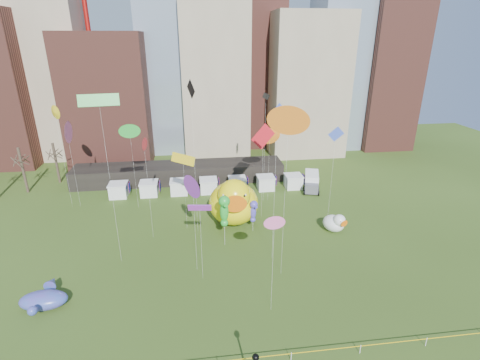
{
  "coord_description": "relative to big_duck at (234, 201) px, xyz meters",
  "views": [
    {
      "loc": [
        -1.08,
        -21.48,
        24.99
      ],
      "look_at": [
        3.17,
        10.91,
        12.0
      ],
      "focal_mm": 27.0,
      "sensor_mm": 36.0,
      "label": 1
    }
  ],
  "objects": [
    {
      "name": "small_duck",
      "position": [
        13.45,
        -4.16,
        -2.13
      ],
      "size": [
        3.71,
        4.04,
        2.82
      ],
      "rotation": [
        0.0,
        0.0,
        0.42
      ],
      "color": "white",
      "rests_on": "ground"
    },
    {
      "name": "kite_9",
      "position": [
        1.59,
        -18.16,
        6.21
      ],
      "size": [
        1.33,
        0.21,
        10.34
      ],
      "color": "silver",
      "rests_on": "ground"
    },
    {
      "name": "pavilion",
      "position": [
        -8.04,
        17.65,
        -1.82
      ],
      "size": [
        38.0,
        6.0,
        3.2
      ],
      "primitive_type": "cube",
      "color": "black",
      "rests_on": "ground"
    },
    {
      "name": "kite_1",
      "position": [
        -23.48,
        8.53,
        8.6
      ],
      "size": [
        0.63,
        3.14,
        13.59
      ],
      "color": "silver",
      "rests_on": "ground"
    },
    {
      "name": "kite_3",
      "position": [
        -14.36,
        7.1,
        8.83
      ],
      "size": [
        2.08,
        0.48,
        13.3
      ],
      "color": "silver",
      "rests_on": "ground"
    },
    {
      "name": "kite_10",
      "position": [
        5.69,
        7.12,
        13.28
      ],
      "size": [
        0.62,
        2.51,
        17.24
      ],
      "color": "silver",
      "rests_on": "ground"
    },
    {
      "name": "seahorse_purple",
      "position": [
        2.35,
        -2.7,
        -0.15
      ],
      "size": [
        1.34,
        1.54,
        4.61
      ],
      "rotation": [
        0.0,
        0.0,
        0.28
      ],
      "color": "silver",
      "rests_on": "ground"
    },
    {
      "name": "kite_7",
      "position": [
        -5.49,
        -10.66,
        7.01
      ],
      "size": [
        1.39,
        2.2,
        11.61
      ],
      "color": "silver",
      "rests_on": "ground"
    },
    {
      "name": "kite_6",
      "position": [
        3.94,
        -12.57,
        14.15
      ],
      "size": [
        2.67,
        1.66,
        19.0
      ],
      "color": "silver",
      "rests_on": "ground"
    },
    {
      "name": "kite_11",
      "position": [
        -14.47,
        -7.61,
        15.56
      ],
      "size": [
        4.03,
        1.1,
        19.67
      ],
      "color": "silver",
      "rests_on": "ground"
    },
    {
      "name": "kite_4",
      "position": [
        -6.68,
        -0.6,
        6.73
      ],
      "size": [
        3.27,
        3.09,
        10.78
      ],
      "color": "silver",
      "rests_on": "ground"
    },
    {
      "name": "vendor_tents",
      "position": [
        -3.02,
        11.65,
        -2.32
      ],
      "size": [
        33.24,
        2.8,
        2.4
      ],
      "color": "white",
      "rests_on": "ground"
    },
    {
      "name": "kite_0",
      "position": [
        -11.17,
        -2.53,
        9.46
      ],
      "size": [
        0.42,
        1.52,
        13.69
      ],
      "color": "silver",
      "rests_on": "ground"
    },
    {
      "name": "kite_12",
      "position": [
        -24.75,
        8.76,
        11.49
      ],
      "size": [
        1.47,
        1.69,
        15.94
      ],
      "color": "silver",
      "rests_on": "ground"
    },
    {
      "name": "bare_trees",
      "position": [
        -34.2,
        16.19,
        0.59
      ],
      "size": [
        8.44,
        6.44,
        8.5
      ],
      "color": "#382B21",
      "rests_on": "ground"
    },
    {
      "name": "skyline",
      "position": [
        -1.79,
        36.71,
        18.02
      ],
      "size": [
        101.0,
        23.0,
        68.0
      ],
      "color": "brown",
      "rests_on": "ground"
    },
    {
      "name": "kite_15",
      "position": [
        -4.89,
        -12.29,
        5.23
      ],
      "size": [
        2.44,
        0.69,
        9.07
      ],
      "color": "silver",
      "rests_on": "ground"
    },
    {
      "name": "box_truck",
      "position": [
        15.05,
        10.91,
        -2.04
      ],
      "size": [
        4.05,
        6.71,
        2.68
      ],
      "rotation": [
        0.0,
        0.0,
        -0.3
      ],
      "color": "white",
      "rests_on": "ground"
    },
    {
      "name": "kite_8",
      "position": [
        4.24,
        1.18,
        8.84
      ],
      "size": [
        3.51,
        1.02,
        14.18
      ],
      "color": "silver",
      "rests_on": "ground"
    },
    {
      "name": "kite_2",
      "position": [
        -5.2,
        -2.35,
        15.31
      ],
      "size": [
        0.91,
        2.09,
        20.45
      ],
      "color": "silver",
      "rests_on": "ground"
    },
    {
      "name": "kite_13",
      "position": [
        3.61,
        -9.32,
        13.55
      ],
      "size": [
        2.54,
        0.98,
        18.66
      ],
      "color": "silver",
      "rests_on": "ground"
    },
    {
      "name": "big_duck",
      "position": [
        0.0,
        0.0,
        0.0
      ],
      "size": [
        7.66,
        9.93,
        7.45
      ],
      "rotation": [
        0.0,
        0.0,
        -0.07
      ],
      "color": "#FFEB0D",
      "rests_on": "ground"
    },
    {
      "name": "whale_inflatable",
      "position": [
        -20.58,
        -14.8,
        -2.49
      ],
      "size": [
        4.62,
        5.92,
        2.03
      ],
      "rotation": [
        0.0,
        0.0,
        -0.01
      ],
      "color": "#5C3A9F",
      "rests_on": "ground"
    },
    {
      "name": "kite_14",
      "position": [
        6.46,
        7.24,
        7.3
      ],
      "size": [
        2.49,
        0.86,
        11.98
      ],
      "color": "silver",
      "rests_on": "ground"
    },
    {
      "name": "seahorse_green",
      "position": [
        -1.82,
        -5.79,
        1.78
      ],
      "size": [
        1.53,
        1.86,
        6.96
      ],
      "rotation": [
        0.0,
        0.0,
        0.09
      ],
      "color": "silver",
      "rests_on": "ground"
    },
    {
      "name": "kite_5",
      "position": [
        13.74,
        -0.9,
        9.18
      ],
      "size": [
        1.96,
        0.82,
        13.97
      ],
      "color": "silver",
      "rests_on": "ground"
    }
  ]
}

